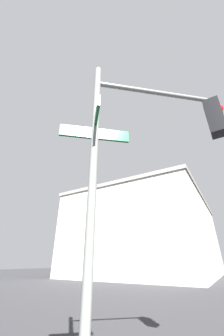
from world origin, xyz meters
name	(u,v)px	position (x,y,z in m)	size (l,w,h in m)	color
traffic_signal_near	(161,138)	(-6.36, -6.42, 3.53)	(2.38, 2.12, 5.02)	slate
building_stucco	(151,237)	(-16.06, 19.50, 4.99)	(16.41, 23.30, 9.96)	#BCB7AD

